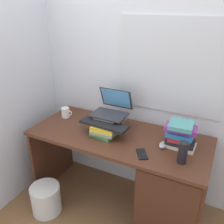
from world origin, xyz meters
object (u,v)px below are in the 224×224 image
Objects in this scene: book_stack_tall at (109,122)px; computer_mouse at (163,145)px; water_bottle at (183,153)px; wastebasket at (46,199)px; mug at (66,113)px; laptop at (112,108)px; cell_phone at (142,154)px; book_stack_keyboard_riser at (104,130)px; book_stack_side at (180,135)px; desk at (159,182)px; keyboard at (104,124)px.

computer_mouse is at bearing -7.62° from book_stack_tall.
wastebasket is at bearing -167.52° from water_bottle.
mug is (-0.49, 0.03, -0.02)m from book_stack_tall.
laptop reaches higher than cell_phone.
book_stack_side is (0.61, 0.11, 0.06)m from book_stack_keyboard_riser.
laptop is (-0.63, 0.07, 0.08)m from book_stack_side.
laptop is 1.85× the size of water_bottle.
desk is at bearing 21.31° from wastebasket.
book_stack_tall is 1.59× the size of cell_phone.
mug is 0.87× the size of cell_phone.
cell_phone is at bearing -16.92° from mug.
book_stack_side is 0.92× the size of wastebasket.
wastebasket is (-0.42, -0.46, -0.69)m from book_stack_tall.
book_stack_tall reaches higher than computer_mouse.
book_stack_tall is at bearing 172.38° from computer_mouse.
book_stack_keyboard_riser is 2.09× the size of computer_mouse.
book_stack_keyboard_riser reaches higher than wastebasket.
desk is 7.10× the size of book_stack_tall.
computer_mouse is (-0.11, -0.06, -0.09)m from book_stack_side.
book_stack_keyboard_riser is at bearing -84.44° from laptop.
computer_mouse reaches higher than wastebasket.
cell_phone is 0.50× the size of wastebasket.
wastebasket is at bearing -132.79° from book_stack_tall.
book_stack_keyboard_riser is (-0.50, -0.03, 0.39)m from desk.
computer_mouse is at bearing -151.95° from book_stack_side.
mug is at bearing 167.89° from keyboard.
mug is at bearing 173.57° from desk.
book_stack_tall reaches higher than wastebasket.
mug is at bearing 98.02° from wastebasket.
keyboard reaches higher than desk.
keyboard is 2.58× the size of water_bottle.
laptop is 1.11× the size of wastebasket.
laptop reaches higher than wastebasket.
keyboard is at bearing -174.77° from computer_mouse.
cell_phone reaches higher than wastebasket.
keyboard is 0.91m from wastebasket.
mug reaches higher than book_stack_keyboard_riser.
cell_phone is at bearing -133.49° from book_stack_side.
book_stack_side is (0.11, 0.08, 0.45)m from desk.
keyboard is (0.02, -0.12, 0.04)m from book_stack_tall.
water_bottle is (0.17, -0.14, 0.06)m from computer_mouse.
wastebasket is at bearing -138.70° from keyboard.
computer_mouse is at bearing 102.44° from desk.
book_stack_tall is 0.12m from book_stack_keyboard_riser.
keyboard is at bearing -15.67° from mug.
laptop reaches higher than book_stack_side.
desk is at bearing 3.45° from book_stack_keyboard_riser.
laptop reaches higher than mug.
keyboard is at bearing 37.75° from wastebasket.
water_bottle is at bearing -11.29° from mug.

